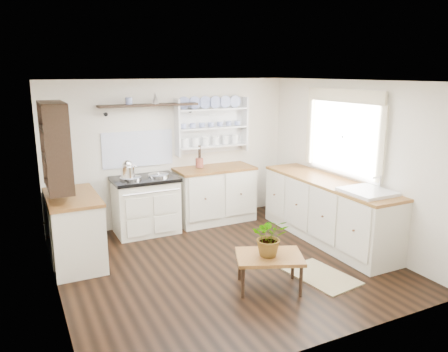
{
  "coord_description": "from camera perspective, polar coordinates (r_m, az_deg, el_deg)",
  "views": [
    {
      "loc": [
        -2.31,
        -4.64,
        2.41
      ],
      "look_at": [
        0.1,
        0.25,
        1.1
      ],
      "focal_mm": 35.0,
      "sensor_mm": 36.0,
      "label": 1
    }
  ],
  "objects": [
    {
      "name": "ceiling",
      "position": [
        5.19,
        0.19,
        12.29
      ],
      "size": [
        4.0,
        3.8,
        0.01
      ],
      "primitive_type": "cube",
      "color": "white",
      "rests_on": "wall_back"
    },
    {
      "name": "aga_cooker",
      "position": [
        6.74,
        -10.17,
        -3.7
      ],
      "size": [
        0.96,
        0.67,
        0.89
      ],
      "color": "#ECE6CC",
      "rests_on": "floor"
    },
    {
      "name": "belfast_sink",
      "position": [
        5.88,
        18.15,
        -3.07
      ],
      "size": [
        0.55,
        0.6,
        0.45
      ],
      "color": "white",
      "rests_on": "right_cabinets"
    },
    {
      "name": "floor",
      "position": [
        5.71,
        0.17,
        -11.43
      ],
      "size": [
        4.0,
        3.8,
        0.01
      ],
      "primitive_type": "cube",
      "color": "black",
      "rests_on": "ground"
    },
    {
      "name": "window",
      "position": [
        6.46,
        15.31,
        5.51
      ],
      "size": [
        0.08,
        1.55,
        1.22
      ],
      "color": "white",
      "rests_on": "wall_right"
    },
    {
      "name": "wall_right",
      "position": [
        6.46,
        16.3,
        1.7
      ],
      "size": [
        0.02,
        3.8,
        2.3
      ],
      "primitive_type": "cube",
      "color": "silver",
      "rests_on": "ground"
    },
    {
      "name": "center_table",
      "position": [
        5.02,
        5.95,
        -10.73
      ],
      "size": [
        0.88,
        0.77,
        0.4
      ],
      "rotation": [
        0.0,
        0.0,
        -0.4
      ],
      "color": "brown",
      "rests_on": "floor"
    },
    {
      "name": "wall_back",
      "position": [
        7.05,
        -6.72,
        3.11
      ],
      "size": [
        4.0,
        0.02,
        2.3
      ],
      "primitive_type": "cube",
      "color": "silver",
      "rests_on": "ground"
    },
    {
      "name": "back_cabinets",
      "position": [
        7.16,
        -1.22,
        -2.32
      ],
      "size": [
        1.27,
        0.63,
        0.9
      ],
      "color": "beige",
      "rests_on": "floor"
    },
    {
      "name": "kettle",
      "position": [
        6.41,
        -12.49,
        0.93
      ],
      "size": [
        0.2,
        0.2,
        0.24
      ],
      "primitive_type": null,
      "color": "silver",
      "rests_on": "aga_cooker"
    },
    {
      "name": "utensil_crock",
      "position": [
        7.01,
        -3.23,
        1.73
      ],
      "size": [
        0.12,
        0.12,
        0.14
      ],
      "primitive_type": "cylinder",
      "color": "brown",
      "rests_on": "back_cabinets"
    },
    {
      "name": "wall_left",
      "position": [
        4.82,
        -21.66,
        -2.62
      ],
      "size": [
        0.02,
        3.8,
        2.3
      ],
      "primitive_type": "cube",
      "color": "silver",
      "rests_on": "ground"
    },
    {
      "name": "plate_rack",
      "position": [
        7.2,
        -1.8,
        6.67
      ],
      "size": [
        1.2,
        0.22,
        0.9
      ],
      "color": "white",
      "rests_on": "wall_back"
    },
    {
      "name": "floor_rug",
      "position": [
        5.52,
        12.61,
        -12.64
      ],
      "size": [
        0.66,
        0.92,
        0.02
      ],
      "primitive_type": "cube",
      "rotation": [
        0.0,
        0.0,
        0.14
      ],
      "color": "olive",
      "rests_on": "floor"
    },
    {
      "name": "potted_plant",
      "position": [
        4.92,
        6.02,
        -7.85
      ],
      "size": [
        0.52,
        0.49,
        0.45
      ],
      "primitive_type": "imported",
      "rotation": [
        0.0,
        0.0,
        -0.46
      ],
      "color": "#3F7233",
      "rests_on": "center_table"
    },
    {
      "name": "left_cabinets",
      "position": [
        5.9,
        -18.96,
        -6.54
      ],
      "size": [
        0.62,
        1.13,
        0.9
      ],
      "color": "beige",
      "rests_on": "floor"
    },
    {
      "name": "high_shelf",
      "position": [
        6.71,
        -9.79,
        9.03
      ],
      "size": [
        1.5,
        0.29,
        0.16
      ],
      "color": "black",
      "rests_on": "wall_back"
    },
    {
      "name": "left_shelving",
      "position": [
        5.63,
        -21.21,
        3.8
      ],
      "size": [
        0.28,
        0.8,
        1.05
      ],
      "primitive_type": "cube",
      "color": "black",
      "rests_on": "wall_left"
    },
    {
      "name": "right_cabinets",
      "position": [
        6.51,
        13.34,
        -4.31
      ],
      "size": [
        0.62,
        2.43,
        0.9
      ],
      "color": "beige",
      "rests_on": "floor"
    }
  ]
}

